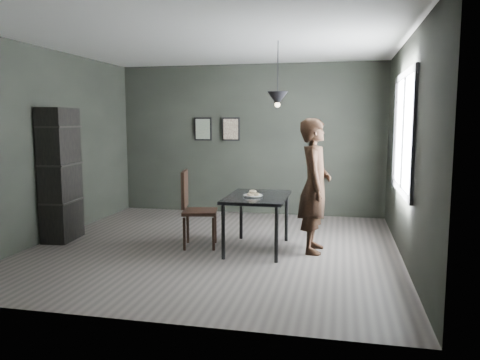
% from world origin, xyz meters
% --- Properties ---
extents(ground, '(5.00, 5.00, 0.00)m').
position_xyz_m(ground, '(0.00, 0.00, 0.00)').
color(ground, '#373330').
rests_on(ground, ground).
extents(back_wall, '(5.00, 0.10, 2.80)m').
position_xyz_m(back_wall, '(0.00, 2.50, 1.40)').
color(back_wall, black).
rests_on(back_wall, ground).
extents(ceiling, '(5.00, 5.00, 0.02)m').
position_xyz_m(ceiling, '(0.00, 0.00, 2.80)').
color(ceiling, silver).
rests_on(ceiling, ground).
extents(window_assembly, '(0.04, 1.96, 1.56)m').
position_xyz_m(window_assembly, '(2.47, 0.20, 1.60)').
color(window_assembly, white).
rests_on(window_assembly, ground).
extents(cafe_table, '(0.80, 1.20, 0.75)m').
position_xyz_m(cafe_table, '(0.60, 0.00, 0.67)').
color(cafe_table, black).
rests_on(cafe_table, ground).
extents(white_plate, '(0.23, 0.23, 0.01)m').
position_xyz_m(white_plate, '(0.56, -0.09, 0.76)').
color(white_plate, white).
rests_on(white_plate, cafe_table).
extents(donut_pile, '(0.17, 0.17, 0.08)m').
position_xyz_m(donut_pile, '(0.56, -0.09, 0.79)').
color(donut_pile, beige).
rests_on(donut_pile, white_plate).
extents(woman, '(0.44, 0.66, 1.79)m').
position_xyz_m(woman, '(1.36, 0.08, 0.89)').
color(woman, black).
rests_on(woman, ground).
extents(wood_chair, '(0.55, 0.55, 1.07)m').
position_xyz_m(wood_chair, '(-0.30, -0.04, 0.61)').
color(wood_chair, black).
rests_on(wood_chair, ground).
extents(shelf_unit, '(0.43, 0.68, 1.94)m').
position_xyz_m(shelf_unit, '(-2.32, -0.07, 0.97)').
color(shelf_unit, black).
rests_on(shelf_unit, ground).
extents(pendant_lamp, '(0.28, 0.28, 0.86)m').
position_xyz_m(pendant_lamp, '(0.85, 0.10, 2.05)').
color(pendant_lamp, black).
rests_on(pendant_lamp, ground).
extents(framed_print_left, '(0.34, 0.04, 0.44)m').
position_xyz_m(framed_print_left, '(-0.90, 2.47, 1.60)').
color(framed_print_left, black).
rests_on(framed_print_left, ground).
extents(framed_print_right, '(0.34, 0.04, 0.44)m').
position_xyz_m(framed_print_right, '(-0.35, 2.47, 1.60)').
color(framed_print_right, black).
rests_on(framed_print_right, ground).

